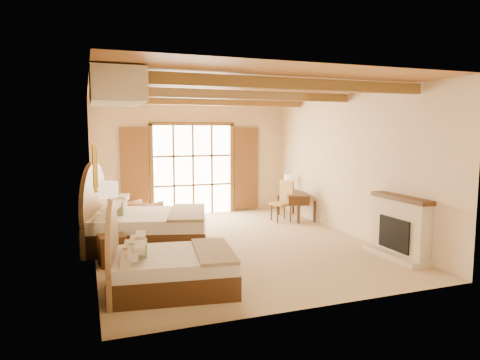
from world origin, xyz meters
name	(u,v)px	position (x,y,z in m)	size (l,w,h in m)	color
floor	(233,243)	(0.00, 0.00, 0.00)	(7.00, 7.00, 0.00)	#C4B186
wall_back	(192,158)	(0.00, 3.50, 1.60)	(5.50, 5.50, 0.00)	beige
wall_left	(92,172)	(-2.75, 0.00, 1.60)	(7.00, 7.00, 0.00)	beige
wall_right	(346,164)	(2.75, 0.00, 1.60)	(7.00, 7.00, 0.00)	beige
ceiling	(232,89)	(0.00, 0.00, 3.20)	(7.00, 7.00, 0.00)	#AD7536
ceiling_beams	(232,95)	(0.00, 0.00, 3.08)	(5.39, 4.60, 0.18)	brown
french_doors	(193,170)	(0.00, 3.44, 1.25)	(3.95, 0.08, 2.60)	white
fireplace	(399,230)	(2.60, -2.00, 0.51)	(0.46, 1.40, 1.16)	beige
painting	(95,167)	(-2.70, -0.75, 1.75)	(0.06, 0.95, 0.75)	yellow
canopy_valance	(116,88)	(-2.40, -2.00, 2.95)	(0.70, 1.40, 0.45)	beige
bed_near	(164,267)	(-1.82, -2.19, 0.36)	(1.99, 1.61, 1.19)	#492C17
bed_far	(141,225)	(-1.85, 0.33, 0.46)	(2.73, 2.28, 1.51)	#492C17
nightstand	(112,250)	(-2.47, -0.65, 0.26)	(0.44, 0.44, 0.53)	#492C17
floor_lamp	(109,195)	(-2.50, -0.84, 1.27)	(0.32, 0.32, 1.50)	#3E2D1A
armchair	(145,213)	(-1.52, 2.28, 0.32)	(0.68, 0.70, 0.64)	#9D6F4F
ottoman	(168,217)	(-0.94, 2.26, 0.18)	(0.50, 0.50, 0.37)	#A0844F
desk	(296,205)	(2.44, 1.86, 0.38)	(0.96, 1.41, 0.70)	#492C17
desk_chair	(282,209)	(1.93, 1.65, 0.33)	(0.61, 0.60, 1.06)	#B38442
desk_lamp	(288,179)	(2.46, 2.39, 1.03)	(0.22, 0.22, 0.43)	#3E2D1A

